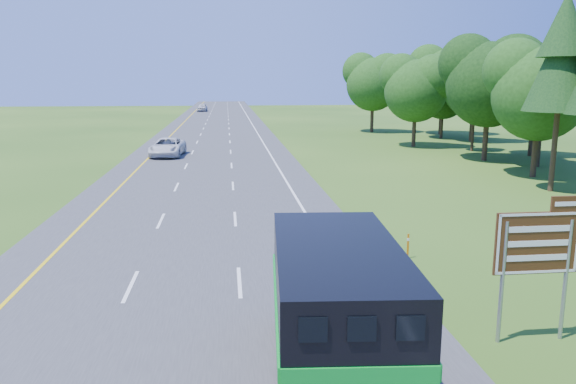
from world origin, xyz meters
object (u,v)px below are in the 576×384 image
object	(u,v)px
far_car	(202,107)
exit_sign	(539,249)
white_suv	(167,147)
horse_truck	(333,310)

from	to	relation	value
far_car	exit_sign	size ratio (longest dim) A/B	1.28
white_suv	far_car	size ratio (longest dim) A/B	1.18
far_car	exit_sign	world-z (taller)	exit_sign
horse_truck	far_car	size ratio (longest dim) A/B	1.62
white_suv	far_car	world-z (taller)	far_car
horse_truck	exit_sign	world-z (taller)	exit_sign
horse_truck	white_suv	world-z (taller)	horse_truck
far_car	exit_sign	bearing A→B (deg)	-80.22
far_car	exit_sign	distance (m)	114.63
far_car	white_suv	bearing A→B (deg)	-86.97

